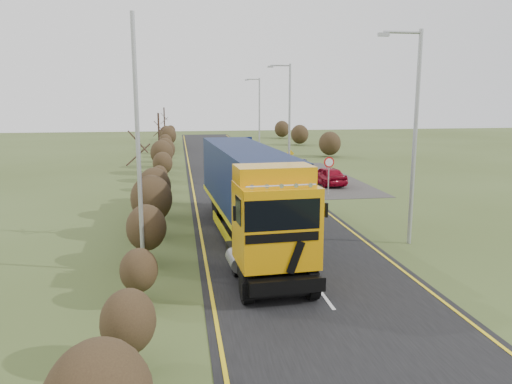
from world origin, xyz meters
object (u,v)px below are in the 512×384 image
(lorry, at_px, (249,189))
(car_blue_sedan, at_px, (299,166))
(speed_sign, at_px, (329,168))
(car_red_hatchback, at_px, (327,176))
(streetlight_near, at_px, (413,129))

(lorry, xyz_separation_m, car_blue_sedan, (7.32, 20.36, -1.85))
(car_blue_sedan, distance_m, speed_sign, 10.26)
(car_red_hatchback, relative_size, speed_sign, 1.60)
(car_red_hatchback, xyz_separation_m, car_blue_sedan, (-0.65, 6.46, -0.10))
(car_red_hatchback, relative_size, streetlight_near, 0.44)
(lorry, height_order, streetlight_near, streetlight_near)
(car_red_hatchback, height_order, speed_sign, speed_sign)
(streetlight_near, relative_size, speed_sign, 3.62)
(lorry, distance_m, streetlight_near, 7.68)
(car_red_hatchback, bearing_deg, streetlight_near, 78.01)
(car_red_hatchback, bearing_deg, car_blue_sedan, -92.77)
(streetlight_near, bearing_deg, lorry, 167.59)
(speed_sign, bearing_deg, car_red_hatchback, 74.15)
(lorry, relative_size, streetlight_near, 1.67)
(lorry, xyz_separation_m, streetlight_near, (7.01, -1.54, 2.72))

